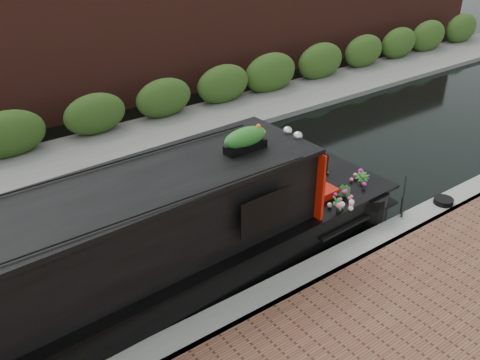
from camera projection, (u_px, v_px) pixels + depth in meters
ground at (190, 214)px, 11.89m from camera, size 80.00×80.00×0.00m
near_bank_coping at (287, 294)px, 9.56m from camera, size 40.00×0.60×0.50m
far_bank_path at (110, 149)px, 14.85m from camera, size 40.00×2.40×0.34m
far_hedge at (97, 138)px, 15.49m from camera, size 40.00×1.10×2.80m
far_brick_wall at (70, 117)px, 16.97m from camera, size 40.00×1.00×8.00m
narrowboat at (83, 282)px, 8.50m from camera, size 12.67×2.65×2.95m
rope_fender at (364, 194)px, 12.30m from camera, size 0.40×0.44×0.40m
coiled_mooring_rope at (443, 201)px, 11.80m from camera, size 0.43×0.43×0.12m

